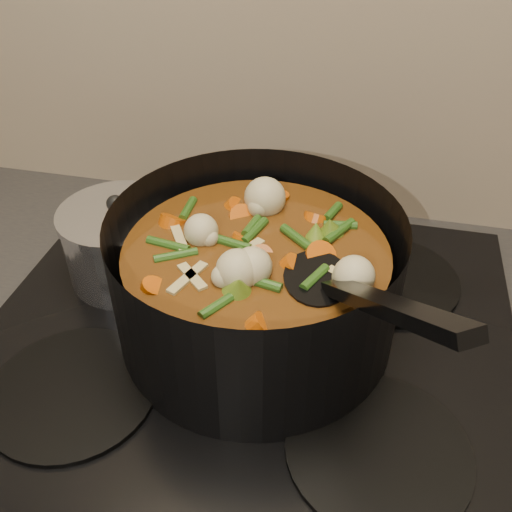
# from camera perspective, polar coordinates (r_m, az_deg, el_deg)

# --- Properties ---
(stovetop) EXTENTS (0.62, 0.54, 0.03)m
(stovetop) POSITION_cam_1_polar(r_m,az_deg,el_deg) (0.69, -0.81, -7.97)
(stovetop) COLOR black
(stovetop) RESTS_ON counter
(stockpot) EXTENTS (0.41, 0.41, 0.23)m
(stockpot) POSITION_cam_1_polar(r_m,az_deg,el_deg) (0.63, 0.05, -2.67)
(stockpot) COLOR black
(stockpot) RESTS_ON stovetop
(saucepan) EXTENTS (0.15, 0.15, 0.12)m
(saucepan) POSITION_cam_1_polar(r_m,az_deg,el_deg) (0.75, -13.23, 1.24)
(saucepan) COLOR silver
(saucepan) RESTS_ON stovetop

